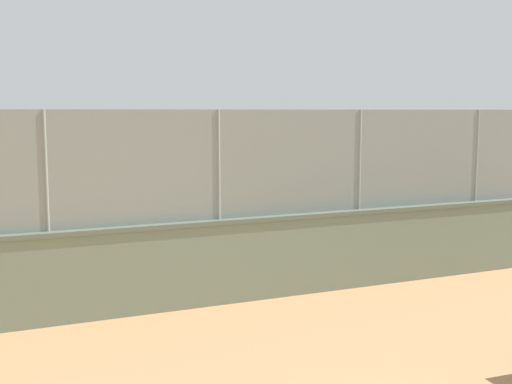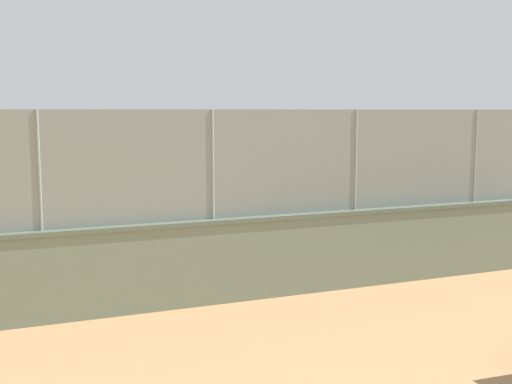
{
  "view_description": "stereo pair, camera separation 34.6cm",
  "coord_description": "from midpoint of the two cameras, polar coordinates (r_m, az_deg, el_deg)",
  "views": [
    {
      "loc": [
        3.82,
        24.88,
        3.55
      ],
      "look_at": [
        -3.52,
        9.14,
        1.37
      ],
      "focal_mm": 45.57,
      "sensor_mm": 36.0,
      "label": 1
    },
    {
      "loc": [
        3.51,
        25.02,
        3.55
      ],
      "look_at": [
        -3.52,
        9.14,
        1.37
      ],
      "focal_mm": 45.57,
      "sensor_mm": 36.0,
      "label": 2
    }
  ],
  "objects": [
    {
      "name": "player_baseline_waiting",
      "position": [
        14.63,
        1.21,
        -3.14
      ],
      "size": [
        0.74,
        1.17,
        1.59
      ],
      "color": "#591919",
      "rests_on": "ground_plane"
    },
    {
      "name": "perimeter_wall",
      "position": [
        12.67,
        3.48,
        -5.42
      ],
      "size": [
        27.59,
        1.08,
        1.58
      ],
      "color": "slate",
      "rests_on": "ground_plane"
    },
    {
      "name": "sports_ball",
      "position": [
        20.11,
        5.34,
        -2.89
      ],
      "size": [
        0.1,
        0.1,
        0.1
      ],
      "primitive_type": "sphere",
      "color": "#3399D8",
      "rests_on": "ground_plane"
    },
    {
      "name": "player_crossing_court",
      "position": [
        21.79,
        1.55,
        0.32
      ],
      "size": [
        1.23,
        0.72,
        1.62
      ],
      "color": "navy",
      "rests_on": "ground_plane"
    },
    {
      "name": "ground_plane",
      "position": [
        25.47,
        -15.35,
        -1.1
      ],
      "size": [
        260.0,
        260.0,
        0.0
      ],
      "primitive_type": "plane",
      "color": "tan"
    },
    {
      "name": "fence_panel_on_wall",
      "position": [
        12.4,
        3.54,
        2.63
      ],
      "size": [
        27.1,
        0.7,
        2.0
      ],
      "color": "gray",
      "rests_on": "perimeter_wall"
    },
    {
      "name": "player_near_wall_returning",
      "position": [
        24.82,
        -4.57,
        0.98
      ],
      "size": [
        0.97,
        0.87,
        1.51
      ],
      "color": "#591919",
      "rests_on": "ground_plane"
    }
  ]
}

